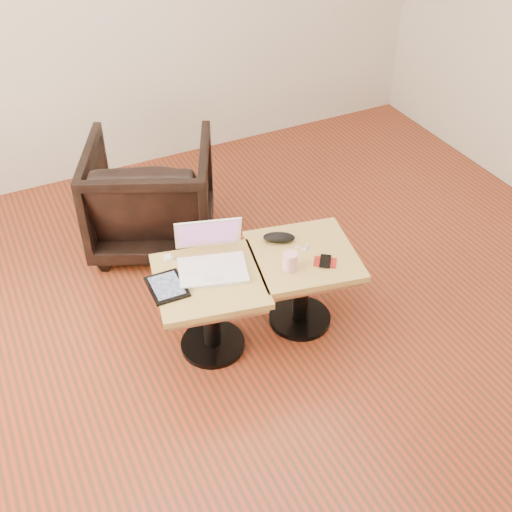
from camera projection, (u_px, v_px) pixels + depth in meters
name	position (u px, v px, depth m)	size (l,w,h in m)	color
room_shell	(302.00, 121.00, 2.70)	(4.52, 4.52, 2.71)	#492C17
side_table_left	(210.00, 296.00, 3.30)	(0.63, 0.63, 0.49)	black
side_table_right	(303.00, 271.00, 3.46)	(0.64, 0.64, 0.49)	black
laptop	(211.00, 258.00, 3.27)	(0.42, 0.41, 0.23)	white
tablet	(167.00, 287.00, 3.16)	(0.18, 0.23, 0.02)	black
charging_adapter	(168.00, 258.00, 3.33)	(0.04, 0.04, 0.02)	white
glasses_case	(279.00, 237.00, 3.44)	(0.17, 0.08, 0.05)	black
striped_cup	(290.00, 261.00, 3.25)	(0.08, 0.08, 0.10)	#EA647F
earbuds_tangle	(304.00, 248.00, 3.41)	(0.08, 0.05, 0.02)	white
phone_on_sleeve	(325.00, 262.00, 3.32)	(0.14, 0.13, 0.01)	maroon
armchair	(151.00, 195.00, 4.07)	(0.76, 0.78, 0.71)	black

